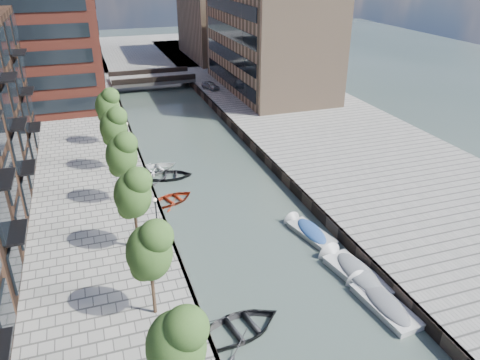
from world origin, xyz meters
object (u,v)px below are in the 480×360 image
bridge (152,79)px  tree_4 (121,153)px  motorboat_3 (308,231)px  sloop_3 (153,173)px  tree_2 (149,249)px  sloop_2 (172,202)px  sloop_1 (240,332)px  motorboat_4 (353,271)px  tree_1 (176,342)px  motorboat_1 (380,301)px  tree_6 (107,104)px  sloop_4 (168,178)px  tree_3 (132,192)px  tree_5 (113,125)px  car (211,85)px

bridge → tree_4: (-8.50, -40.00, 3.92)m
motorboat_3 → sloop_3: bearing=122.4°
tree_2 → sloop_2: bearing=75.3°
sloop_1 → motorboat_4: size_ratio=0.87×
tree_1 → motorboat_1: size_ratio=1.11×
bridge → tree_6: size_ratio=2.18×
sloop_2 → motorboat_1: 19.65m
tree_6 → motorboat_3: tree_6 is taller
sloop_4 → tree_3: bearing=171.6°
tree_1 → tree_5: bearing=90.0°
sloop_2 → motorboat_3: 12.26m
tree_1 → bridge: bearing=82.1°
sloop_3 → motorboat_3: bearing=-165.0°
bridge → tree_3: tree_3 is taller
tree_2 → tree_5: size_ratio=1.00×
tree_4 → sloop_1: 17.51m
motorboat_3 → motorboat_4: (0.56, -5.65, 0.04)m
tree_4 → motorboat_3: 15.80m
tree_4 → car: (16.11, 32.15, -3.73)m
tree_1 → motorboat_4: tree_1 is taller
bridge → tree_2: tree_2 is taller
tree_4 → motorboat_1: (13.32, -16.60, -5.10)m
tree_1 → motorboat_1: 14.93m
tree_1 → tree_5: 28.00m
tree_3 → tree_4: 7.00m
sloop_3 → motorboat_3: (9.50, -14.96, 0.19)m
tree_4 → sloop_4: bearing=50.8°
bridge → sloop_2: bearing=-96.7°
sloop_3 → motorboat_3: 17.72m
tree_6 → sloop_3: tree_6 is taller
sloop_1 → sloop_4: (0.04, 21.54, 0.00)m
tree_4 → motorboat_1: 21.89m
tree_6 → sloop_1: bearing=-81.7°
tree_1 → motorboat_4: bearing=29.5°
tree_3 → motorboat_1: tree_3 is taller
bridge → motorboat_1: bearing=-85.1°
motorboat_4 → sloop_1: bearing=-163.5°
sloop_4 → car: size_ratio=1.36×
motorboat_4 → sloop_4: bearing=115.1°
bridge → sloop_2: (-4.66, -39.38, -1.39)m
tree_4 → tree_6: bearing=90.0°
tree_3 → sloop_2: tree_3 is taller
tree_1 → tree_2: 7.00m
tree_1 → tree_4: 21.00m
bridge → motorboat_4: bearing=-84.9°
tree_3 → motorboat_4: bearing=-25.9°
sloop_4 → motorboat_3: 15.64m
motorboat_1 → tree_1: bearing=-161.7°
bridge → sloop_3: size_ratio=2.60×
tree_6 → tree_1: bearing=-90.0°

